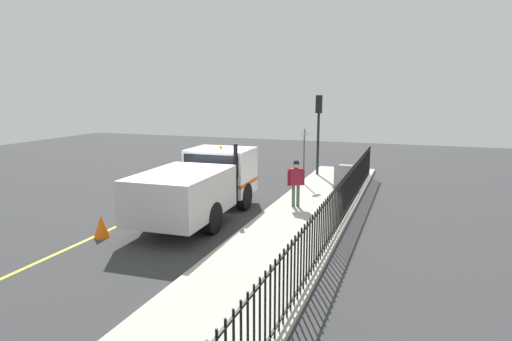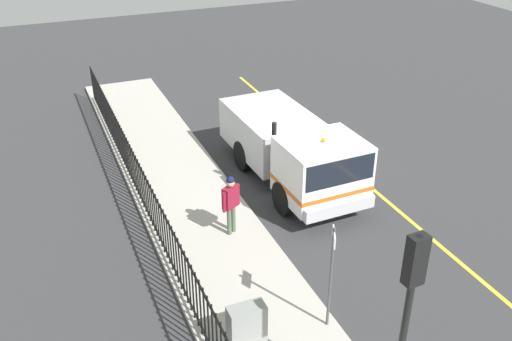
{
  "view_description": "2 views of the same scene",
  "coord_description": "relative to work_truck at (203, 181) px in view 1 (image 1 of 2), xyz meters",
  "views": [
    {
      "loc": [
        6.38,
        -12.88,
        4.21
      ],
      "look_at": [
        1.3,
        1.3,
        1.47
      ],
      "focal_mm": 31.19,
      "sensor_mm": 36.0,
      "label": 1
    },
    {
      "loc": [
        6.69,
        13.52,
        8.62
      ],
      "look_at": [
        1.69,
        1.59,
        1.6
      ],
      "focal_mm": 39.78,
      "sensor_mm": 36.0,
      "label": 2
    }
  ],
  "objects": [
    {
      "name": "ground_plane",
      "position": [
        0.15,
        -0.14,
        -1.22
      ],
      "size": [
        47.38,
        47.38,
        0.0
      ],
      "primitive_type": "plane",
      "color": "#38383A",
      "rests_on": "ground"
    },
    {
      "name": "sidewalk_slab",
      "position": [
        3.24,
        -0.14,
        -1.15
      ],
      "size": [
        2.88,
        21.53,
        0.13
      ],
      "primitive_type": "cube",
      "color": "#B7B2A8",
      "rests_on": "ground"
    },
    {
      "name": "lane_marking",
      "position": [
        -2.09,
        -0.14,
        -1.21
      ],
      "size": [
        0.12,
        19.38,
        0.01
      ],
      "primitive_type": "cube",
      "color": "yellow",
      "rests_on": "ground"
    },
    {
      "name": "work_truck",
      "position": [
        0.0,
        0.0,
        0.0
      ],
      "size": [
        2.39,
        6.04,
        2.45
      ],
      "rotation": [
        0.0,
        0.0,
        0.03
      ],
      "color": "white",
      "rests_on": "ground"
    },
    {
      "name": "worker_standing",
      "position": [
        2.7,
        1.84,
        -0.06
      ],
      "size": [
        0.55,
        0.42,
        1.67
      ],
      "rotation": [
        0.0,
        0.0,
        -2.61
      ],
      "color": "maroon",
      "rests_on": "sidewalk_slab"
    },
    {
      "name": "iron_fence",
      "position": [
        4.53,
        -0.14,
        -0.38
      ],
      "size": [
        0.04,
        18.34,
        1.4
      ],
      "color": "black",
      "rests_on": "sidewalk_slab"
    },
    {
      "name": "traffic_light_near",
      "position": [
        2.13,
        8.17,
        1.65
      ],
      "size": [
        0.31,
        0.23,
        3.84
      ],
      "rotation": [
        0.0,
        0.0,
        3.21
      ],
      "color": "black",
      "rests_on": "sidewalk_slab"
    },
    {
      "name": "utility_cabinet",
      "position": [
        3.79,
        5.62,
        -0.6
      ],
      "size": [
        0.75,
        0.36,
        0.96
      ],
      "primitive_type": "cube",
      "color": "gray",
      "rests_on": "sidewalk_slab"
    },
    {
      "name": "traffic_cone",
      "position": [
        -1.84,
        -2.92,
        -0.89
      ],
      "size": [
        0.46,
        0.46,
        0.66
      ],
      "primitive_type": "cone",
      "color": "orange",
      "rests_on": "ground"
    },
    {
      "name": "street_sign",
      "position": [
        2.03,
        5.75,
        0.42
      ],
      "size": [
        0.24,
        0.46,
        2.42
      ],
      "color": "#4C4C4C",
      "rests_on": "sidewalk_slab"
    }
  ]
}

